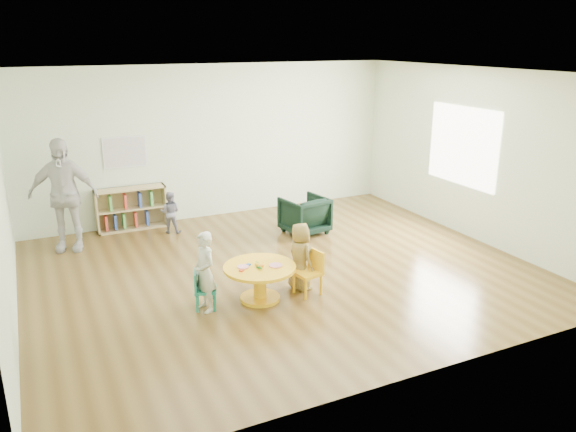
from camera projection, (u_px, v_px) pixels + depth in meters
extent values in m
plane|color=brown|center=(282.00, 270.00, 8.16)|extent=(7.00, 7.00, 0.00)
cube|color=white|center=(281.00, 76.00, 7.33)|extent=(7.00, 6.00, 0.10)
cube|color=beige|center=(213.00, 142.00, 10.32)|extent=(7.00, 0.10, 2.80)
cube|color=beige|center=(418.00, 247.00, 5.16)|extent=(7.00, 0.10, 2.80)
cube|color=beige|center=(476.00, 155.00, 9.17)|extent=(0.10, 6.00, 2.80)
cube|color=white|center=(462.00, 146.00, 9.39)|extent=(0.02, 1.60, 1.30)
cylinder|color=yellow|center=(260.00, 284.00, 7.20)|extent=(0.17, 0.17, 0.42)
cylinder|color=yellow|center=(260.00, 298.00, 7.26)|extent=(0.52, 0.52, 0.04)
cylinder|color=yellow|center=(260.00, 268.00, 7.13)|extent=(0.93, 0.93, 0.04)
cylinder|color=pink|center=(243.00, 267.00, 7.08)|extent=(0.15, 0.15, 0.02)
cylinder|color=pink|center=(276.00, 265.00, 7.12)|extent=(0.17, 0.17, 0.02)
cylinder|color=yellow|center=(259.00, 265.00, 7.09)|extent=(0.07, 0.13, 0.04)
cylinder|color=#116427|center=(260.00, 268.00, 7.01)|extent=(0.03, 0.05, 0.02)
cylinder|color=#116427|center=(257.00, 263.00, 7.17)|extent=(0.03, 0.05, 0.02)
cube|color=red|center=(242.00, 271.00, 6.96)|extent=(0.06, 0.07, 0.02)
cube|color=orange|center=(261.00, 266.00, 7.11)|extent=(0.07, 0.07, 0.02)
cube|color=blue|center=(248.00, 265.00, 7.14)|extent=(0.06, 0.06, 0.02)
cube|color=#116427|center=(259.00, 267.00, 7.06)|extent=(0.07, 0.07, 0.02)
cube|color=#167C63|center=(206.00, 290.00, 6.96)|extent=(0.34, 0.34, 0.04)
cube|color=#167C63|center=(196.00, 280.00, 6.90)|extent=(0.11, 0.26, 0.23)
cylinder|color=#167C63|center=(198.00, 296.00, 7.09)|extent=(0.03, 0.03, 0.23)
cylinder|color=#167C63|center=(197.00, 304.00, 6.88)|extent=(0.03, 0.03, 0.23)
cylinder|color=#167C63|center=(215.00, 295.00, 7.11)|extent=(0.03, 0.03, 0.23)
cylinder|color=#167C63|center=(215.00, 303.00, 6.91)|extent=(0.03, 0.03, 0.23)
cube|color=yellow|center=(308.00, 273.00, 7.34)|extent=(0.37, 0.37, 0.04)
cube|color=yellow|center=(316.00, 259.00, 7.37)|extent=(0.09, 0.32, 0.27)
cylinder|color=yellow|center=(321.00, 285.00, 7.36)|extent=(0.04, 0.04, 0.27)
cylinder|color=yellow|center=(309.00, 279.00, 7.55)|extent=(0.04, 0.04, 0.27)
cylinder|color=yellow|center=(306.00, 290.00, 7.22)|extent=(0.04, 0.04, 0.27)
cylinder|color=yellow|center=(294.00, 283.00, 7.41)|extent=(0.04, 0.04, 0.27)
cube|color=tan|center=(97.00, 213.00, 9.59)|extent=(0.03, 0.30, 0.75)
cube|color=tan|center=(164.00, 204.00, 10.07)|extent=(0.03, 0.30, 0.75)
cube|color=tan|center=(133.00, 228.00, 9.94)|extent=(1.20, 0.30, 0.03)
cube|color=tan|center=(130.00, 189.00, 9.72)|extent=(1.20, 0.30, 0.03)
cube|color=tan|center=(131.00, 209.00, 9.83)|extent=(1.14, 0.28, 0.03)
cube|color=tan|center=(130.00, 206.00, 9.95)|extent=(1.20, 0.02, 0.75)
cube|color=#D24538|center=(106.00, 223.00, 9.69)|extent=(0.04, 0.18, 0.26)
cube|color=#3151AE|center=(115.00, 222.00, 9.75)|extent=(0.04, 0.18, 0.26)
cube|color=#5FB855|center=(124.00, 221.00, 9.81)|extent=(0.04, 0.18, 0.26)
cube|color=#D24538|center=(135.00, 219.00, 9.89)|extent=(0.04, 0.18, 0.26)
cube|color=#3151AE|center=(147.00, 218.00, 9.98)|extent=(0.04, 0.18, 0.26)
cube|color=#5FB855|center=(110.00, 203.00, 9.62)|extent=(0.04, 0.18, 0.26)
cube|color=#D24538|center=(125.00, 201.00, 9.73)|extent=(0.04, 0.18, 0.26)
cube|color=#3151AE|center=(140.00, 200.00, 9.83)|extent=(0.04, 0.18, 0.26)
cube|color=#5FB855|center=(151.00, 198.00, 9.91)|extent=(0.04, 0.18, 0.26)
cube|color=silver|center=(125.00, 152.00, 9.67)|extent=(0.74, 0.01, 0.54)
cube|color=red|center=(125.00, 152.00, 9.66)|extent=(0.70, 0.00, 0.50)
imported|color=black|center=(305.00, 215.00, 9.65)|extent=(0.80, 0.81, 0.64)
imported|color=silver|center=(205.00, 272.00, 6.84)|extent=(0.31, 0.41, 1.02)
imported|color=gold|center=(300.00, 257.00, 7.44)|extent=(0.36, 0.49, 0.93)
imported|color=#19193F|center=(170.00, 212.00, 9.65)|extent=(0.44, 0.41, 0.73)
imported|color=silver|center=(63.00, 195.00, 8.72)|extent=(1.14, 0.75, 1.79)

